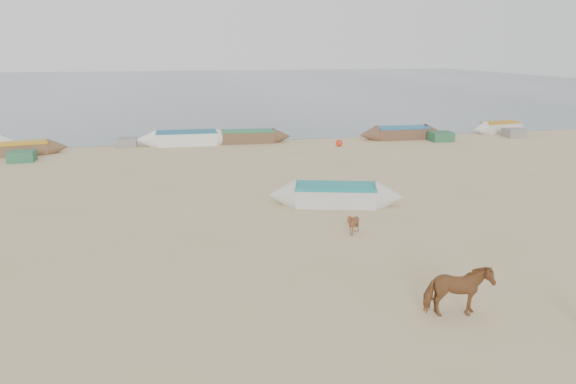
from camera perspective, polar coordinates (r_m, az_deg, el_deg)
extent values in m
plane|color=tan|center=(17.82, 2.81, -6.28)|extent=(140.00, 140.00, 0.00)
plane|color=slate|center=(98.35, -10.10, 10.65)|extent=(160.00, 160.00, 0.00)
imported|color=brown|center=(14.23, 16.85, -9.60)|extent=(1.64, 0.90, 1.32)
imported|color=brown|center=(19.59, 6.61, -3.22)|extent=(0.76, 0.69, 0.77)
cube|color=#2C6242|center=(35.31, -25.43, 3.30)|extent=(1.40, 1.20, 0.60)
sphere|color=red|center=(36.96, 5.23, 4.97)|extent=(0.44, 0.44, 0.44)
cube|color=gray|center=(38.23, -16.04, 4.88)|extent=(1.20, 1.10, 0.56)
cube|color=#295C3C|center=(40.33, 15.27, 5.47)|extent=(1.50, 1.20, 0.64)
cube|color=slate|center=(43.83, 21.95, 5.59)|extent=(1.30, 1.20, 0.60)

